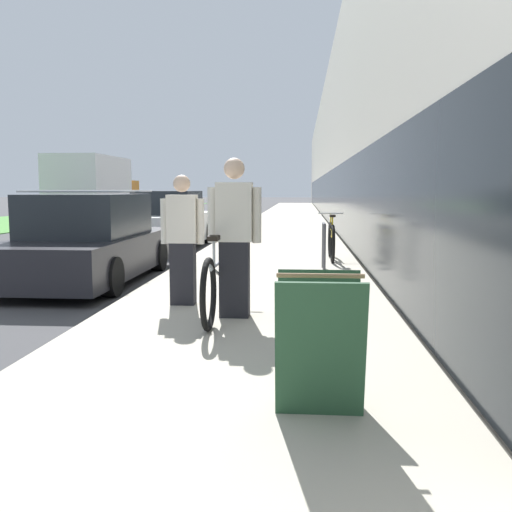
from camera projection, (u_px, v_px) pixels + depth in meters
sidewalk_slab at (288, 223)px, 26.07m from camera, size 3.49×70.00×0.16m
storefront_facade at (408, 154)px, 33.05m from camera, size 10.01×70.00×7.28m
lawn_strip at (45, 218)px, 31.09m from camera, size 6.57×70.00×0.03m
tandem_bicycle at (223, 276)px, 6.80m from camera, size 0.52×2.90×0.95m
person_rider at (234, 238)px, 6.36m from camera, size 0.60×0.24×1.77m
person_bystander at (183, 240)px, 7.05m from camera, size 0.55×0.21×1.61m
bike_rack_hoop at (324, 241)px, 10.14m from camera, size 0.05×0.60×0.84m
cruiser_bike_nearest at (331, 240)px, 11.61m from camera, size 0.52×1.71×0.95m
sandwich_board_sign at (319, 342)px, 3.68m from camera, size 0.56×0.56×0.90m
parked_sedan_curbside at (89, 242)px, 9.83m from camera, size 1.97×4.67×1.57m
vintage_roadster_curbside at (169, 222)px, 15.57m from camera, size 1.82×4.36×1.55m
moving_truck at (94, 192)px, 24.59m from camera, size 2.33×6.14×2.96m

